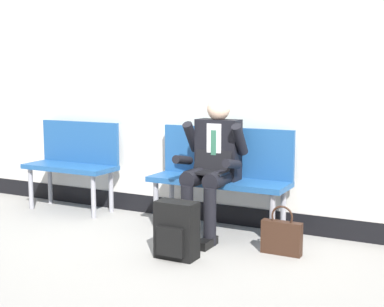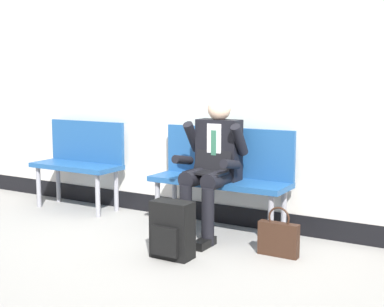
{
  "view_description": "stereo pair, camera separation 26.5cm",
  "coord_description": "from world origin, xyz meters",
  "px_view_note": "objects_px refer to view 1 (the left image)",
  "views": [
    {
      "loc": [
        2.37,
        -4.07,
        1.42
      ],
      "look_at": [
        0.17,
        0.13,
        0.75
      ],
      "focal_mm": 50.14,
      "sensor_mm": 36.0,
      "label": 1
    },
    {
      "loc": [
        2.6,
        -3.94,
        1.42
      ],
      "look_at": [
        0.17,
        0.13,
        0.75
      ],
      "focal_mm": 50.14,
      "sensor_mm": 36.0,
      "label": 2
    }
  ],
  "objects_px": {
    "bench_with_person": "(222,171)",
    "backpack": "(176,231)",
    "bench_empty": "(74,159)",
    "person_seated": "(212,163)",
    "handbag": "(282,236)"
  },
  "relations": [
    {
      "from": "bench_empty",
      "to": "person_seated",
      "type": "xyz_separation_m",
      "value": [
        1.75,
        -0.2,
        0.12
      ]
    },
    {
      "from": "bench_empty",
      "to": "person_seated",
      "type": "relative_size",
      "value": 0.81
    },
    {
      "from": "bench_with_person",
      "to": "backpack",
      "type": "distance_m",
      "value": 0.97
    },
    {
      "from": "bench_with_person",
      "to": "handbag",
      "type": "xyz_separation_m",
      "value": [
        0.73,
        -0.43,
        -0.42
      ]
    },
    {
      "from": "bench_empty",
      "to": "handbag",
      "type": "relative_size",
      "value": 2.5
    },
    {
      "from": "bench_empty",
      "to": "person_seated",
      "type": "distance_m",
      "value": 1.76
    },
    {
      "from": "bench_with_person",
      "to": "person_seated",
      "type": "bearing_deg",
      "value": -90.0
    },
    {
      "from": "person_seated",
      "to": "handbag",
      "type": "xyz_separation_m",
      "value": [
        0.73,
        -0.22,
        -0.52
      ]
    },
    {
      "from": "handbag",
      "to": "bench_with_person",
      "type": "bearing_deg",
      "value": 149.69
    },
    {
      "from": "bench_empty",
      "to": "backpack",
      "type": "relative_size",
      "value": 2.2
    },
    {
      "from": "bench_empty",
      "to": "handbag",
      "type": "bearing_deg",
      "value": -9.71
    },
    {
      "from": "backpack",
      "to": "handbag",
      "type": "distance_m",
      "value": 0.86
    },
    {
      "from": "backpack",
      "to": "bench_with_person",
      "type": "bearing_deg",
      "value": 91.42
    },
    {
      "from": "person_seated",
      "to": "handbag",
      "type": "distance_m",
      "value": 0.93
    },
    {
      "from": "bench_with_person",
      "to": "bench_empty",
      "type": "bearing_deg",
      "value": -179.91
    }
  ]
}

